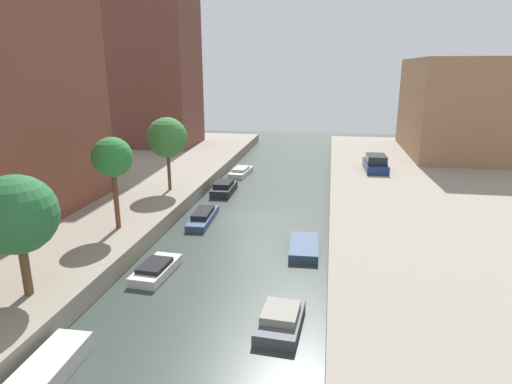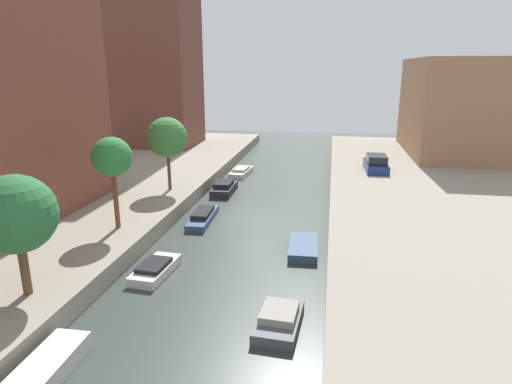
{
  "view_description": "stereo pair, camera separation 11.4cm",
  "coord_description": "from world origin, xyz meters",
  "px_view_note": "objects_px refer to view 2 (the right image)",
  "views": [
    {
      "loc": [
        4.8,
        -27.43,
        9.82
      ],
      "look_at": [
        -0.48,
        3.38,
        0.89
      ],
      "focal_mm": 30.44,
      "sensor_mm": 36.0,
      "label": 1
    },
    {
      "loc": [
        4.91,
        -27.41,
        9.82
      ],
      "look_at": [
        -0.48,
        3.38,
        0.89
      ],
      "focal_mm": 30.44,
      "sensor_mm": 36.0,
      "label": 2
    }
  ],
  "objects_px": {
    "moored_boat_left_3": "(224,188)",
    "moored_boat_right_2": "(303,247)",
    "moored_boat_left_0": "(49,365)",
    "moored_boat_left_1": "(155,269)",
    "apartment_tower_far": "(149,33)",
    "street_tree_0": "(16,215)",
    "street_tree_2": "(167,138)",
    "moored_boat_right_1": "(279,319)",
    "low_block_right": "(459,107)",
    "moored_boat_left_2": "(203,217)",
    "moored_boat_left_4": "(241,172)",
    "street_tree_1": "(112,158)",
    "parked_car": "(376,164)"
  },
  "relations": [
    {
      "from": "street_tree_1",
      "to": "moored_boat_left_0",
      "type": "bearing_deg",
      "value": -74.61
    },
    {
      "from": "moored_boat_left_3",
      "to": "moored_boat_right_2",
      "type": "height_order",
      "value": "moored_boat_left_3"
    },
    {
      "from": "moored_boat_left_1",
      "to": "moored_boat_left_3",
      "type": "bearing_deg",
      "value": 90.62
    },
    {
      "from": "moored_boat_left_3",
      "to": "street_tree_1",
      "type": "bearing_deg",
      "value": -106.75
    },
    {
      "from": "street_tree_0",
      "to": "moored_boat_right_2",
      "type": "xyz_separation_m",
      "value": [
        10.61,
        8.45,
        -4.14
      ]
    },
    {
      "from": "low_block_right",
      "to": "moored_boat_left_1",
      "type": "xyz_separation_m",
      "value": [
        -21.37,
        -30.85,
        -5.63
      ]
    },
    {
      "from": "street_tree_2",
      "to": "moored_boat_right_2",
      "type": "relative_size",
      "value": 1.54
    },
    {
      "from": "street_tree_2",
      "to": "moored_boat_right_1",
      "type": "height_order",
      "value": "street_tree_2"
    },
    {
      "from": "apartment_tower_far",
      "to": "moored_boat_left_0",
      "type": "xyz_separation_m",
      "value": [
        12.03,
        -38.38,
        -13.31
      ]
    },
    {
      "from": "street_tree_0",
      "to": "moored_boat_right_2",
      "type": "bearing_deg",
      "value": 38.54
    },
    {
      "from": "apartment_tower_far",
      "to": "street_tree_0",
      "type": "bearing_deg",
      "value": -75.61
    },
    {
      "from": "parked_car",
      "to": "moored_boat_left_4",
      "type": "height_order",
      "value": "parked_car"
    },
    {
      "from": "apartment_tower_far",
      "to": "street_tree_0",
      "type": "distance_m",
      "value": 37.57
    },
    {
      "from": "parked_car",
      "to": "moored_boat_left_2",
      "type": "xyz_separation_m",
      "value": [
        -12.23,
        -12.94,
        -1.28
      ]
    },
    {
      "from": "moored_boat_left_1",
      "to": "moored_boat_left_2",
      "type": "xyz_separation_m",
      "value": [
        0.08,
        7.91,
        0.03
      ]
    },
    {
      "from": "moored_boat_right_2",
      "to": "moored_boat_right_1",
      "type": "bearing_deg",
      "value": -93.37
    },
    {
      "from": "moored_boat_left_0",
      "to": "moored_boat_right_2",
      "type": "relative_size",
      "value": 0.9
    },
    {
      "from": "street_tree_1",
      "to": "moored_boat_right_1",
      "type": "relative_size",
      "value": 1.69
    },
    {
      "from": "apartment_tower_far",
      "to": "street_tree_0",
      "type": "xyz_separation_m",
      "value": [
        9.05,
        -35.27,
        -9.25
      ]
    },
    {
      "from": "moored_boat_left_2",
      "to": "moored_boat_left_4",
      "type": "height_order",
      "value": "moored_boat_left_2"
    },
    {
      "from": "apartment_tower_far",
      "to": "moored_boat_left_0",
      "type": "relative_size",
      "value": 8.03
    },
    {
      "from": "street_tree_2",
      "to": "apartment_tower_far",
      "type": "bearing_deg",
      "value": 115.17
    },
    {
      "from": "parked_car",
      "to": "moored_boat_right_2",
      "type": "relative_size",
      "value": 1.28
    },
    {
      "from": "moored_boat_left_3",
      "to": "moored_boat_left_4",
      "type": "xyz_separation_m",
      "value": [
        0.06,
        6.53,
        -0.12
      ]
    },
    {
      "from": "parked_car",
      "to": "moored_boat_left_3",
      "type": "bearing_deg",
      "value": -153.84
    },
    {
      "from": "street_tree_1",
      "to": "moored_boat_right_2",
      "type": "bearing_deg",
      "value": 3.85
    },
    {
      "from": "moored_boat_left_3",
      "to": "parked_car",
      "type": "bearing_deg",
      "value": 26.16
    },
    {
      "from": "apartment_tower_far",
      "to": "moored_boat_right_2",
      "type": "height_order",
      "value": "apartment_tower_far"
    },
    {
      "from": "moored_boat_left_3",
      "to": "low_block_right",
      "type": "bearing_deg",
      "value": 36.83
    },
    {
      "from": "moored_boat_left_1",
      "to": "moored_boat_left_4",
      "type": "bearing_deg",
      "value": 90.26
    },
    {
      "from": "low_block_right",
      "to": "moored_boat_left_3",
      "type": "relative_size",
      "value": 4.17
    },
    {
      "from": "parked_car",
      "to": "moored_boat_left_1",
      "type": "xyz_separation_m",
      "value": [
        -12.3,
        -20.85,
        -1.31
      ]
    },
    {
      "from": "moored_boat_left_1",
      "to": "moored_boat_right_1",
      "type": "relative_size",
      "value": 1.07
    },
    {
      "from": "apartment_tower_far",
      "to": "moored_boat_left_1",
      "type": "distance_m",
      "value": 35.95
    },
    {
      "from": "street_tree_1",
      "to": "moored_boat_left_0",
      "type": "xyz_separation_m",
      "value": [
        2.99,
        -10.85,
        -4.74
      ]
    },
    {
      "from": "low_block_right",
      "to": "moored_boat_left_0",
      "type": "xyz_separation_m",
      "value": [
        -21.97,
        -38.34,
        -5.59
      ]
    },
    {
      "from": "street_tree_0",
      "to": "moored_boat_right_2",
      "type": "height_order",
      "value": "street_tree_0"
    },
    {
      "from": "apartment_tower_far",
      "to": "moored_boat_left_4",
      "type": "xyz_separation_m",
      "value": [
        12.54,
        -9.63,
        -13.34
      ]
    },
    {
      "from": "moored_boat_right_1",
      "to": "low_block_right",
      "type": "bearing_deg",
      "value": 66.67
    },
    {
      "from": "street_tree_2",
      "to": "moored_boat_left_3",
      "type": "relative_size",
      "value": 1.45
    },
    {
      "from": "apartment_tower_far",
      "to": "street_tree_2",
      "type": "distance_m",
      "value": 22.99
    },
    {
      "from": "moored_boat_left_2",
      "to": "low_block_right",
      "type": "bearing_deg",
      "value": 47.14
    },
    {
      "from": "moored_boat_left_1",
      "to": "moored_boat_right_1",
      "type": "bearing_deg",
      "value": -27.6
    },
    {
      "from": "low_block_right",
      "to": "street_tree_2",
      "type": "relative_size",
      "value": 2.87
    },
    {
      "from": "moored_boat_left_0",
      "to": "moored_boat_left_2",
      "type": "relative_size",
      "value": 0.69
    },
    {
      "from": "moored_boat_left_0",
      "to": "moored_boat_right_1",
      "type": "height_order",
      "value": "moored_boat_right_1"
    },
    {
      "from": "moored_boat_left_0",
      "to": "moored_boat_left_3",
      "type": "height_order",
      "value": "moored_boat_left_3"
    },
    {
      "from": "moored_boat_left_1",
      "to": "moored_boat_left_3",
      "type": "distance_m",
      "value": 14.73
    },
    {
      "from": "low_block_right",
      "to": "street_tree_1",
      "type": "height_order",
      "value": "low_block_right"
    },
    {
      "from": "apartment_tower_far",
      "to": "moored_boat_left_2",
      "type": "bearing_deg",
      "value": -61.05
    }
  ]
}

